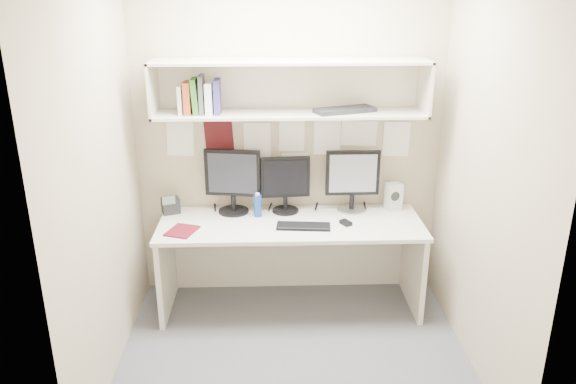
{
  "coord_description": "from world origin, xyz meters",
  "views": [
    {
      "loc": [
        -0.16,
        -3.28,
        2.4
      ],
      "look_at": [
        -0.03,
        0.35,
        1.08
      ],
      "focal_mm": 35.0,
      "sensor_mm": 36.0,
      "label": 1
    }
  ],
  "objects_px": {
    "keyboard": "(303,226)",
    "desk_phone": "(171,205)",
    "monitor_right": "(353,179)",
    "speaker": "(394,196)",
    "desk": "(291,264)",
    "maroon_notebook": "(182,231)",
    "monitor_left": "(233,179)",
    "monitor_center": "(285,182)"
  },
  "relations": [
    {
      "from": "monitor_right",
      "to": "speaker",
      "type": "xyz_separation_m",
      "value": [
        0.34,
        0.01,
        -0.16
      ]
    },
    {
      "from": "monitor_center",
      "to": "desk",
      "type": "bearing_deg",
      "value": -85.7
    },
    {
      "from": "speaker",
      "to": "maroon_notebook",
      "type": "distance_m",
      "value": 1.68
    },
    {
      "from": "desk",
      "to": "maroon_notebook",
      "type": "xyz_separation_m",
      "value": [
        -0.8,
        -0.16,
        0.37
      ]
    },
    {
      "from": "desk",
      "to": "speaker",
      "type": "height_order",
      "value": "speaker"
    },
    {
      "from": "monitor_center",
      "to": "maroon_notebook",
      "type": "height_order",
      "value": "monitor_center"
    },
    {
      "from": "speaker",
      "to": "desk",
      "type": "bearing_deg",
      "value": 177.54
    },
    {
      "from": "monitor_left",
      "to": "keyboard",
      "type": "relative_size",
      "value": 1.28
    },
    {
      "from": "desk_phone",
      "to": "monitor_right",
      "type": "bearing_deg",
      "value": -20.91
    },
    {
      "from": "speaker",
      "to": "keyboard",
      "type": "bearing_deg",
      "value": -172.95
    },
    {
      "from": "maroon_notebook",
      "to": "speaker",
      "type": "bearing_deg",
      "value": 32.78
    },
    {
      "from": "monitor_left",
      "to": "desk_phone",
      "type": "relative_size",
      "value": 3.11
    },
    {
      "from": "keyboard",
      "to": "speaker",
      "type": "bearing_deg",
      "value": 30.09
    },
    {
      "from": "monitor_left",
      "to": "monitor_right",
      "type": "height_order",
      "value": "monitor_left"
    },
    {
      "from": "desk_phone",
      "to": "keyboard",
      "type": "bearing_deg",
      "value": -38.83
    },
    {
      "from": "desk",
      "to": "monitor_right",
      "type": "bearing_deg",
      "value": 23.92
    },
    {
      "from": "monitor_center",
      "to": "desk_phone",
      "type": "relative_size",
      "value": 2.73
    },
    {
      "from": "monitor_left",
      "to": "monitor_center",
      "type": "bearing_deg",
      "value": 8.68
    },
    {
      "from": "monitor_left",
      "to": "monitor_center",
      "type": "relative_size",
      "value": 1.14
    },
    {
      "from": "desk",
      "to": "speaker",
      "type": "distance_m",
      "value": 0.98
    },
    {
      "from": "monitor_left",
      "to": "monitor_center",
      "type": "distance_m",
      "value": 0.41
    },
    {
      "from": "desk",
      "to": "monitor_left",
      "type": "height_order",
      "value": "monitor_left"
    },
    {
      "from": "maroon_notebook",
      "to": "monitor_center",
      "type": "bearing_deg",
      "value": 45.75
    },
    {
      "from": "speaker",
      "to": "monitor_left",
      "type": "bearing_deg",
      "value": 162.61
    },
    {
      "from": "monitor_right",
      "to": "speaker",
      "type": "relative_size",
      "value": 2.26
    },
    {
      "from": "monitor_right",
      "to": "maroon_notebook",
      "type": "height_order",
      "value": "monitor_right"
    },
    {
      "from": "monitor_left",
      "to": "speaker",
      "type": "relative_size",
      "value": 2.33
    },
    {
      "from": "monitor_center",
      "to": "maroon_notebook",
      "type": "xyz_separation_m",
      "value": [
        -0.77,
        -0.38,
        -0.24
      ]
    },
    {
      "from": "keyboard",
      "to": "desk_phone",
      "type": "xyz_separation_m",
      "value": [
        -1.03,
        0.33,
        0.05
      ]
    },
    {
      "from": "desk",
      "to": "maroon_notebook",
      "type": "height_order",
      "value": "maroon_notebook"
    },
    {
      "from": "monitor_center",
      "to": "desk_phone",
      "type": "height_order",
      "value": "monitor_center"
    },
    {
      "from": "monitor_left",
      "to": "keyboard",
      "type": "xyz_separation_m",
      "value": [
        0.53,
        -0.33,
        -0.26
      ]
    },
    {
      "from": "maroon_notebook",
      "to": "desk_phone",
      "type": "relative_size",
      "value": 1.4
    },
    {
      "from": "monitor_center",
      "to": "monitor_left",
      "type": "bearing_deg",
      "value": 175.53
    },
    {
      "from": "monitor_center",
      "to": "monitor_right",
      "type": "bearing_deg",
      "value": -4.51
    },
    {
      "from": "desk",
      "to": "desk_phone",
      "type": "height_order",
      "value": "desk_phone"
    },
    {
      "from": "monitor_left",
      "to": "keyboard",
      "type": "height_order",
      "value": "monitor_left"
    },
    {
      "from": "desk_phone",
      "to": "monitor_left",
      "type": "bearing_deg",
      "value": -20.35
    },
    {
      "from": "keyboard",
      "to": "maroon_notebook",
      "type": "distance_m",
      "value": 0.89
    },
    {
      "from": "monitor_right",
      "to": "desk_phone",
      "type": "height_order",
      "value": "monitor_right"
    },
    {
      "from": "monitor_center",
      "to": "monitor_right",
      "type": "distance_m",
      "value": 0.53
    },
    {
      "from": "speaker",
      "to": "desk_phone",
      "type": "height_order",
      "value": "speaker"
    }
  ]
}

